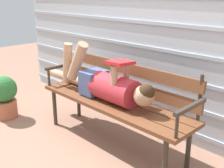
% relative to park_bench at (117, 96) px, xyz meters
% --- Properties ---
extents(ground_plane, '(12.00, 12.00, 0.00)m').
position_rel_park_bench_xyz_m(ground_plane, '(-0.00, -0.17, -0.51)').
color(ground_plane, '#936B56').
extents(house_siding, '(4.79, 0.08, 2.13)m').
position_rel_park_bench_xyz_m(house_siding, '(-0.00, 0.53, 0.56)').
color(house_siding, '#B2BCC6').
rests_on(house_siding, ground).
extents(park_bench, '(1.78, 0.47, 0.88)m').
position_rel_park_bench_xyz_m(park_bench, '(0.00, 0.00, 0.00)').
color(park_bench, brown).
rests_on(park_bench, ground).
extents(reclining_person, '(1.71, 0.27, 0.56)m').
position_rel_park_bench_xyz_m(reclining_person, '(-0.11, -0.07, 0.12)').
color(reclining_person, '#B72D38').
extents(potted_plant, '(0.32, 0.32, 0.54)m').
position_rel_park_bench_xyz_m(potted_plant, '(-1.39, -0.57, -0.22)').
color(potted_plant, '#AD5B3D').
rests_on(potted_plant, ground).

